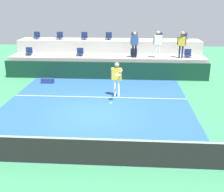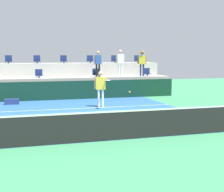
{
  "view_description": "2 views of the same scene",
  "coord_description": "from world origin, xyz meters",
  "px_view_note": "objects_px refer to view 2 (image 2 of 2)",
  "views": [
    {
      "loc": [
        1.6,
        -11.51,
        4.83
      ],
      "look_at": [
        0.83,
        -0.01,
        0.9
      ],
      "focal_mm": 45.5,
      "sensor_mm": 36.0,
      "label": 1
    },
    {
      "loc": [
        -3.25,
        -13.46,
        2.57
      ],
      "look_at": [
        0.62,
        -0.33,
        0.91
      ],
      "focal_mm": 53.07,
      "sensor_mm": 36.0,
      "label": 2
    }
  ],
  "objects_px": {
    "tennis_player": "(101,85)",
    "stadium_chair_upper_far_right": "(138,60)",
    "stadium_chair_lower_right": "(96,73)",
    "stadium_chair_upper_left": "(9,60)",
    "stadium_chair_lower_left": "(39,74)",
    "stadium_chair_upper_mid_left": "(37,60)",
    "tennis_ball": "(130,92)",
    "stadium_chair_upper_center": "(64,60)",
    "stadium_chair_lower_far_right": "(147,73)",
    "spectator_in_grey": "(98,61)",
    "stadium_chair_upper_mid_right": "(90,60)",
    "stadium_chair_upper_right": "(115,60)",
    "spectator_with_hat": "(142,61)",
    "equipment_bag": "(12,102)",
    "spectator_in_white": "(120,60)"
  },
  "relations": [
    {
      "from": "stadium_chair_lower_far_right",
      "to": "spectator_in_grey",
      "type": "bearing_deg",
      "value": -173.75
    },
    {
      "from": "stadium_chair_upper_left",
      "to": "stadium_chair_upper_right",
      "type": "bearing_deg",
      "value": 0.0
    },
    {
      "from": "spectator_with_hat",
      "to": "stadium_chair_upper_mid_right",
      "type": "bearing_deg",
      "value": 143.77
    },
    {
      "from": "stadium_chair_lower_left",
      "to": "tennis_player",
      "type": "bearing_deg",
      "value": -59.71
    },
    {
      "from": "spectator_in_white",
      "to": "spectator_with_hat",
      "type": "bearing_deg",
      "value": 0.0
    },
    {
      "from": "stadium_chair_upper_center",
      "to": "spectator_in_white",
      "type": "distance_m",
      "value": 3.97
    },
    {
      "from": "stadium_chair_lower_right",
      "to": "stadium_chair_upper_mid_right",
      "type": "distance_m",
      "value": 1.99
    },
    {
      "from": "stadium_chair_upper_right",
      "to": "stadium_chair_upper_center",
      "type": "bearing_deg",
      "value": 180.0
    },
    {
      "from": "stadium_chair_upper_left",
      "to": "tennis_ball",
      "type": "height_order",
      "value": "stadium_chair_upper_left"
    },
    {
      "from": "stadium_chair_upper_center",
      "to": "tennis_ball",
      "type": "bearing_deg",
      "value": -85.12
    },
    {
      "from": "stadium_chair_upper_right",
      "to": "tennis_ball",
      "type": "distance_m",
      "value": 11.18
    },
    {
      "from": "stadium_chair_upper_mid_left",
      "to": "equipment_bag",
      "type": "xyz_separation_m",
      "value": [
        -1.64,
        -4.22,
        -2.16
      ]
    },
    {
      "from": "stadium_chair_lower_right",
      "to": "stadium_chair_upper_left",
      "type": "height_order",
      "value": "stadium_chair_upper_left"
    },
    {
      "from": "stadium_chair_upper_right",
      "to": "spectator_with_hat",
      "type": "xyz_separation_m",
      "value": [
        1.21,
        -2.18,
        -0.05
      ]
    },
    {
      "from": "stadium_chair_upper_far_right",
      "to": "spectator_in_grey",
      "type": "xyz_separation_m",
      "value": [
        -3.5,
        -2.18,
        -0.08
      ]
    },
    {
      "from": "stadium_chair_upper_left",
      "to": "equipment_bag",
      "type": "relative_size",
      "value": 0.68
    },
    {
      "from": "equipment_bag",
      "to": "tennis_player",
      "type": "bearing_deg",
      "value": -27.25
    },
    {
      "from": "stadium_chair_upper_mid_left",
      "to": "spectator_in_white",
      "type": "xyz_separation_m",
      "value": [
        5.08,
        -2.18,
        -0.03
      ]
    },
    {
      "from": "stadium_chair_upper_mid_left",
      "to": "stadium_chair_upper_mid_right",
      "type": "distance_m",
      "value": 3.61
    },
    {
      "from": "stadium_chair_lower_far_right",
      "to": "stadium_chair_lower_right",
      "type": "bearing_deg",
      "value": 180.0
    },
    {
      "from": "stadium_chair_lower_far_right",
      "to": "stadium_chair_upper_left",
      "type": "bearing_deg",
      "value": 168.58
    },
    {
      "from": "stadium_chair_upper_left",
      "to": "tennis_ball",
      "type": "xyz_separation_m",
      "value": [
        4.49,
        -10.8,
        -1.09
      ]
    },
    {
      "from": "stadium_chair_lower_far_right",
      "to": "stadium_chair_upper_mid_left",
      "type": "distance_m",
      "value": 7.39
    },
    {
      "from": "stadium_chair_lower_far_right",
      "to": "stadium_chair_upper_mid_left",
      "type": "relative_size",
      "value": 1.0
    },
    {
      "from": "stadium_chair_upper_far_right",
      "to": "stadium_chair_lower_right",
      "type": "bearing_deg",
      "value": -152.92
    },
    {
      "from": "stadium_chair_lower_far_right",
      "to": "equipment_bag",
      "type": "distance_m",
      "value": 9.18
    },
    {
      "from": "stadium_chair_upper_far_right",
      "to": "tennis_ball",
      "type": "relative_size",
      "value": 7.65
    },
    {
      "from": "stadium_chair_lower_right",
      "to": "tennis_ball",
      "type": "height_order",
      "value": "stadium_chair_lower_right"
    },
    {
      "from": "stadium_chair_upper_mid_right",
      "to": "spectator_in_grey",
      "type": "bearing_deg",
      "value": -90.0
    },
    {
      "from": "stadium_chair_upper_right",
      "to": "tennis_ball",
      "type": "bearing_deg",
      "value": -103.96
    },
    {
      "from": "stadium_chair_lower_left",
      "to": "spectator_in_white",
      "type": "xyz_separation_m",
      "value": [
        5.1,
        -0.38,
        0.82
      ]
    },
    {
      "from": "stadium_chair_upper_left",
      "to": "stadium_chair_lower_right",
      "type": "bearing_deg",
      "value": -18.49
    },
    {
      "from": "equipment_bag",
      "to": "spectator_in_grey",
      "type": "bearing_deg",
      "value": 21.19
    },
    {
      "from": "stadium_chair_lower_left",
      "to": "stadium_chair_upper_mid_right",
      "type": "relative_size",
      "value": 1.0
    },
    {
      "from": "stadium_chair_upper_mid_right",
      "to": "stadium_chair_upper_far_right",
      "type": "bearing_deg",
      "value": 0.0
    },
    {
      "from": "stadium_chair_lower_far_right",
      "to": "tennis_player",
      "type": "height_order",
      "value": "tennis_player"
    },
    {
      "from": "stadium_chair_upper_left",
      "to": "stadium_chair_upper_right",
      "type": "relative_size",
      "value": 1.0
    },
    {
      "from": "stadium_chair_upper_mid_right",
      "to": "stadium_chair_upper_right",
      "type": "relative_size",
      "value": 1.0
    },
    {
      "from": "stadium_chair_upper_center",
      "to": "tennis_ball",
      "type": "relative_size",
      "value": 7.65
    },
    {
      "from": "spectator_in_white",
      "to": "tennis_ball",
      "type": "distance_m",
      "value": 9.01
    },
    {
      "from": "stadium_chair_upper_center",
      "to": "stadium_chair_upper_right",
      "type": "relative_size",
      "value": 1.0
    },
    {
      "from": "stadium_chair_upper_right",
      "to": "spectator_with_hat",
      "type": "distance_m",
      "value": 2.5
    },
    {
      "from": "tennis_player",
      "to": "stadium_chair_upper_far_right",
      "type": "bearing_deg",
      "value": 55.62
    },
    {
      "from": "stadium_chair_lower_left",
      "to": "stadium_chair_upper_center",
      "type": "relative_size",
      "value": 1.0
    },
    {
      "from": "spectator_in_grey",
      "to": "tennis_ball",
      "type": "distance_m",
      "value": 8.72
    },
    {
      "from": "stadium_chair_upper_mid_left",
      "to": "tennis_ball",
      "type": "height_order",
      "value": "stadium_chair_upper_mid_left"
    },
    {
      "from": "stadium_chair_upper_far_right",
      "to": "spectator_in_grey",
      "type": "height_order",
      "value": "spectator_in_grey"
    },
    {
      "from": "tennis_player",
      "to": "stadium_chair_upper_center",
      "type": "bearing_deg",
      "value": 98.15
    },
    {
      "from": "stadium_chair_upper_mid_right",
      "to": "spectator_in_grey",
      "type": "relative_size",
      "value": 0.32
    },
    {
      "from": "stadium_chair_lower_right",
      "to": "stadium_chair_upper_right",
      "type": "relative_size",
      "value": 1.0
    }
  ]
}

